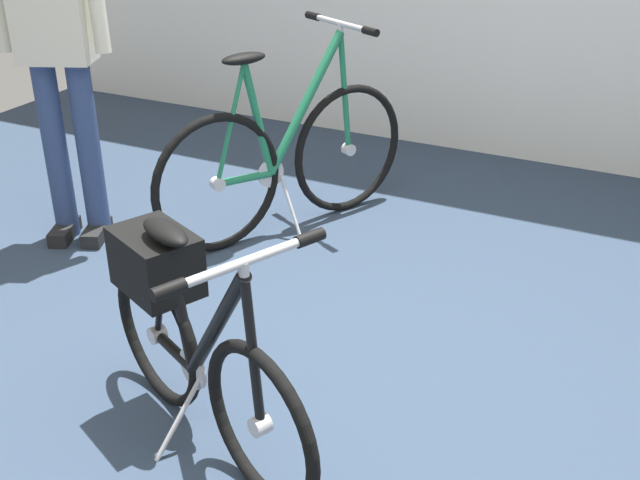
{
  "coord_description": "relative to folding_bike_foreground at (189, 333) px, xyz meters",
  "views": [
    {
      "loc": [
        0.92,
        -1.86,
        1.73
      ],
      "look_at": [
        -0.11,
        0.22,
        0.55
      ],
      "focal_mm": 43.84,
      "sensor_mm": 36.0,
      "label": 1
    }
  ],
  "objects": [
    {
      "name": "ground_plane",
      "position": [
        0.34,
        0.23,
        -0.38
      ],
      "size": [
        7.1,
        7.1,
        0.0
      ],
      "primitive_type": "plane",
      "color": "#2D3D51"
    },
    {
      "name": "folding_bike_foreground",
      "position": [
        0.0,
        0.0,
        0.0
      ],
      "size": [
        1.03,
        0.6,
        0.79
      ],
      "color": "black",
      "rests_on": "ground_plane"
    },
    {
      "name": "visitor_near_wall",
      "position": [
        -1.33,
        0.96,
        0.66
      ],
      "size": [
        0.49,
        0.36,
        1.78
      ],
      "color": "navy",
      "rests_on": "ground_plane"
    },
    {
      "name": "display_bike_left",
      "position": [
        -0.46,
        1.47,
        -0.0
      ],
      "size": [
        0.74,
        1.3,
        1.0
      ],
      "color": "black",
      "rests_on": "ground_plane"
    }
  ]
}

